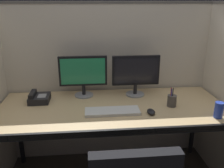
# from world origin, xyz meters

# --- Properties ---
(cubicle_partition_rear) EXTENTS (2.21, 0.06, 1.57)m
(cubicle_partition_rear) POSITION_xyz_m (0.00, 0.74, 0.79)
(cubicle_partition_rear) COLOR beige
(cubicle_partition_rear) RESTS_ON ground
(desk) EXTENTS (1.90, 0.80, 0.74)m
(desk) POSITION_xyz_m (0.00, 0.29, 0.69)
(desk) COLOR tan
(desk) RESTS_ON ground
(monitor_left) EXTENTS (0.43, 0.17, 0.37)m
(monitor_left) POSITION_xyz_m (-0.24, 0.56, 0.96)
(monitor_left) COLOR gray
(monitor_left) RESTS_ON desk
(monitor_right) EXTENTS (0.43, 0.17, 0.37)m
(monitor_right) POSITION_xyz_m (0.23, 0.54, 0.96)
(monitor_right) COLOR gray
(monitor_right) RESTS_ON desk
(keyboard_main) EXTENTS (0.43, 0.15, 0.02)m
(keyboard_main) POSITION_xyz_m (-0.01, 0.18, 0.75)
(keyboard_main) COLOR silver
(keyboard_main) RESTS_ON desk
(computer_mouse) EXTENTS (0.06, 0.10, 0.04)m
(computer_mouse) POSITION_xyz_m (0.28, 0.13, 0.76)
(computer_mouse) COLOR black
(computer_mouse) RESTS_ON desk
(soda_can) EXTENTS (0.07, 0.07, 0.12)m
(soda_can) POSITION_xyz_m (0.77, 0.02, 0.80)
(soda_can) COLOR #263FB2
(soda_can) RESTS_ON desk
(pen_cup) EXTENTS (0.08, 0.08, 0.17)m
(pen_cup) POSITION_xyz_m (0.49, 0.26, 0.79)
(pen_cup) COLOR #4C4742
(pen_cup) RESTS_ON desk
(desk_phone) EXTENTS (0.17, 0.19, 0.09)m
(desk_phone) POSITION_xyz_m (-0.63, 0.46, 0.77)
(desk_phone) COLOR black
(desk_phone) RESTS_ON desk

